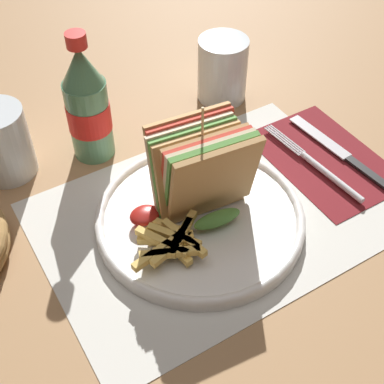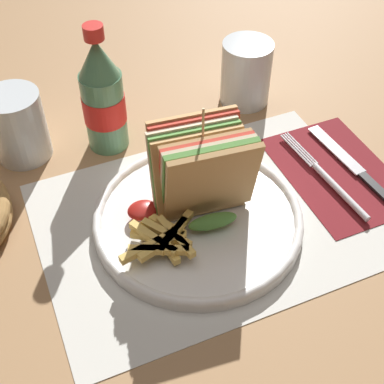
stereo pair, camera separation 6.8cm
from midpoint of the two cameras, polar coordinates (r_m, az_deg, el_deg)
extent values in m
plane|color=#9E754C|center=(0.70, 4.39, -3.94)|extent=(4.00, 4.00, 0.00)
cube|color=silver|center=(0.71, 4.77, -2.96)|extent=(0.44, 0.32, 0.00)
cylinder|color=white|center=(0.70, 3.46, -3.13)|extent=(0.27, 0.27, 0.01)
torus|color=white|center=(0.69, 3.48, -2.75)|extent=(0.27, 0.27, 0.01)
cube|color=tan|center=(0.64, 5.01, 1.06)|extent=(0.12, 0.04, 0.11)
cube|color=#518E3D|center=(0.65, 4.77, 1.42)|extent=(0.12, 0.04, 0.11)
cube|color=beige|center=(0.65, 4.53, 1.76)|extent=(0.12, 0.04, 0.11)
cube|color=red|center=(0.66, 4.29, 2.10)|extent=(0.12, 0.04, 0.11)
cube|color=tan|center=(0.67, 4.06, 2.43)|extent=(0.12, 0.04, 0.11)
ellipsoid|color=#518E3D|center=(0.67, 5.41, -3.22)|extent=(0.06, 0.03, 0.02)
cube|color=tan|center=(0.66, 4.04, 1.74)|extent=(0.12, 0.04, 0.11)
cube|color=#518E3D|center=(0.66, 3.82, 2.27)|extent=(0.12, 0.04, 0.11)
cube|color=beige|center=(0.67, 3.61, 2.79)|extent=(0.12, 0.04, 0.11)
cube|color=red|center=(0.67, 3.40, 3.30)|extent=(0.12, 0.04, 0.11)
cube|color=tan|center=(0.67, 3.19, 3.81)|extent=(0.12, 0.04, 0.11)
ellipsoid|color=#518E3D|center=(0.69, 3.82, -0.77)|extent=(0.06, 0.03, 0.02)
cylinder|color=tan|center=(0.65, 4.15, 3.46)|extent=(0.00, 0.00, 0.15)
cube|color=#E0B756|center=(0.65, -0.59, -5.10)|extent=(0.06, 0.05, 0.01)
cube|color=#E0B756|center=(0.65, 0.37, -4.99)|extent=(0.05, 0.02, 0.01)
cube|color=#E0B756|center=(0.67, -0.22, -3.54)|extent=(0.04, 0.06, 0.01)
cube|color=#E0B756|center=(0.64, 0.42, -6.14)|extent=(0.02, 0.05, 0.01)
cube|color=#E0B756|center=(0.63, -0.47, -6.37)|extent=(0.07, 0.04, 0.01)
cube|color=#E0B756|center=(0.64, 0.26, -4.64)|extent=(0.05, 0.06, 0.01)
cube|color=#E0B756|center=(0.63, -0.75, -6.24)|extent=(0.05, 0.02, 0.01)
cube|color=#E0B756|center=(0.64, 1.29, -4.94)|extent=(0.02, 0.07, 0.01)
cube|color=#E0B756|center=(0.64, -1.13, -5.10)|extent=(0.04, 0.07, 0.01)
cube|color=#E0B756|center=(0.63, -1.66, -6.03)|extent=(0.07, 0.02, 0.01)
cube|color=#E0B756|center=(0.65, 1.47, -4.00)|extent=(0.05, 0.04, 0.01)
cube|color=#E0B756|center=(0.64, 0.99, -4.82)|extent=(0.05, 0.04, 0.01)
ellipsoid|color=maroon|center=(0.68, -2.44, -2.09)|extent=(0.04, 0.03, 0.01)
cube|color=maroon|center=(0.80, 17.60, 1.93)|extent=(0.15, 0.21, 0.00)
cylinder|color=silver|center=(0.76, 18.00, -0.03)|extent=(0.02, 0.12, 0.01)
cylinder|color=silver|center=(0.81, 13.37, 4.22)|extent=(0.01, 0.08, 0.00)
cylinder|color=silver|center=(0.81, 13.60, 4.30)|extent=(0.01, 0.08, 0.00)
cylinder|color=silver|center=(0.81, 13.82, 4.38)|extent=(0.01, 0.08, 0.00)
cylinder|color=silver|center=(0.82, 14.04, 4.46)|extent=(0.01, 0.08, 0.00)
cube|color=black|center=(0.79, 21.76, 0.00)|extent=(0.02, 0.08, 0.00)
cube|color=silver|center=(0.83, 17.40, 4.25)|extent=(0.03, 0.12, 0.00)
cylinder|color=#4C7F5B|center=(0.78, -6.81, 8.48)|extent=(0.06, 0.06, 0.12)
cylinder|color=red|center=(0.78, -6.85, 8.83)|extent=(0.06, 0.06, 0.04)
cone|color=#4C7F5B|center=(0.73, -7.41, 13.92)|extent=(0.06, 0.06, 0.05)
cylinder|color=red|center=(0.71, -7.70, 16.44)|extent=(0.03, 0.03, 0.02)
cylinder|color=silver|center=(0.88, 8.05, 12.39)|extent=(0.08, 0.08, 0.10)
cylinder|color=black|center=(0.89, 7.91, 11.28)|extent=(0.07, 0.07, 0.06)
cylinder|color=silver|center=(0.79, -15.75, 6.70)|extent=(0.08, 0.08, 0.10)
cylinder|color=black|center=(0.81, -15.28, 4.86)|extent=(0.07, 0.07, 0.04)
camera|label=1|loc=(0.03, -87.13, 2.94)|focal=50.00mm
camera|label=2|loc=(0.03, 92.87, -2.94)|focal=50.00mm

